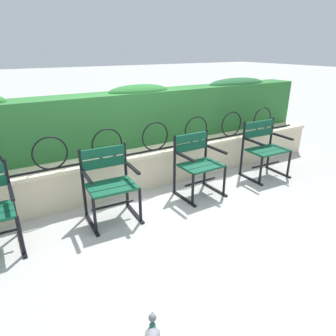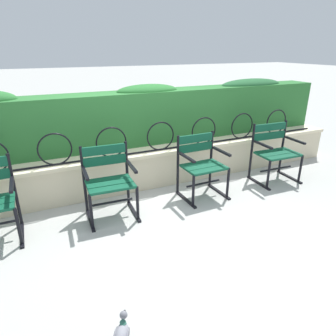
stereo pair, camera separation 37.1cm
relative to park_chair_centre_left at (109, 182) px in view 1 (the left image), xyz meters
name	(u,v)px [view 1 (the left image)]	position (x,y,z in m)	size (l,w,h in m)	color
ground_plane	(171,209)	(0.71, -0.22, -0.46)	(60.00, 60.00, 0.00)	#ADADA8
stone_wall	(141,169)	(0.71, 0.62, -0.19)	(6.75, 0.41, 0.54)	beige
iron_arch_fence	(133,142)	(0.57, 0.54, 0.27)	(6.22, 0.02, 0.42)	black
hedge_row	(128,116)	(0.71, 1.03, 0.51)	(6.61, 0.47, 0.92)	#2D7033
park_chair_centre_left	(109,182)	(0.00, 0.00, 0.00)	(0.60, 0.55, 0.86)	#0F4C33
park_chair_centre_right	(198,163)	(1.28, 0.01, 0.00)	(0.59, 0.53, 0.85)	#0F4C33
park_chair_rightmost	(264,147)	(2.56, 0.00, 0.01)	(0.66, 0.55, 0.88)	#0F4C33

